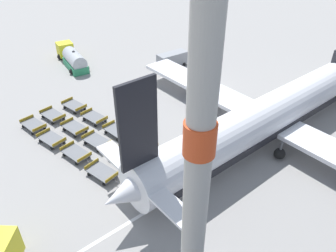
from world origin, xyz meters
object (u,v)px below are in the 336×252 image
at_px(airplane, 277,112).
at_px(baggage_dolly_row_mid_a_col_b, 75,128).
at_px(baggage_dolly_row_near_col_b, 52,139).
at_px(baggage_dolly_row_near_col_d, 102,172).
at_px(baggage_dolly_row_mid_a_col_d, 123,158).
at_px(service_van, 172,59).
at_px(fuel_tanker_primary, 73,58).
at_px(baggage_dolly_row_mid_b_col_d, 142,144).
at_px(baggage_dolly_row_near_col_a, 33,125).
at_px(baggage_dolly_row_mid_a_col_c, 97,141).
at_px(baggage_dolly_row_mid_a_col_a, 53,115).
at_px(baggage_dolly_row_mid_b_col_c, 117,131).
at_px(baggage_dolly_row_near_col_c, 76,153).
at_px(baggage_dolly_row_mid_b_col_a, 74,106).
at_px(baggage_dolly_row_mid_b_col_b, 94,117).

distance_m(airplane, baggage_dolly_row_mid_a_col_b, 22.46).
distance_m(baggage_dolly_row_near_col_b, baggage_dolly_row_near_col_d, 8.25).
xyz_separation_m(airplane, baggage_dolly_row_mid_a_col_d, (-6.49, -15.68, -2.35)).
bearing_deg(service_van, airplane, -8.69).
distance_m(service_van, baggage_dolly_row_mid_a_col_b, 21.49).
xyz_separation_m(fuel_tanker_primary, baggage_dolly_row_mid_b_col_d, (24.56, -4.13, -0.77)).
xyz_separation_m(baggage_dolly_row_near_col_a, baggage_dolly_row_mid_a_col_c, (7.39, 4.06, 0.00)).
relative_size(baggage_dolly_row_mid_a_col_a, baggage_dolly_row_mid_b_col_c, 1.00).
xyz_separation_m(baggage_dolly_row_near_col_c, baggage_dolly_row_mid_a_col_d, (3.66, 3.31, 0.00)).
xyz_separation_m(service_van, baggage_dolly_row_mid_a_col_a, (2.89, -21.11, -0.72)).
bearing_deg(baggage_dolly_row_mid_a_col_a, fuel_tanker_primary, 145.36).
bearing_deg(baggage_dolly_row_mid_a_col_b, baggage_dolly_row_mid_b_col_d, 28.81).
distance_m(baggage_dolly_row_near_col_d, baggage_dolly_row_mid_a_col_b, 8.64).
bearing_deg(baggage_dolly_row_mid_b_col_c, baggage_dolly_row_mid_a_col_b, -136.77).
relative_size(baggage_dolly_row_mid_a_col_b, baggage_dolly_row_mid_b_col_a, 1.00).
distance_m(fuel_tanker_primary, baggage_dolly_row_mid_a_col_d, 26.09).
relative_size(baggage_dolly_row_near_col_a, baggage_dolly_row_mid_b_col_d, 1.00).
xyz_separation_m(baggage_dolly_row_mid_b_col_b, baggage_dolly_row_mid_b_col_c, (4.08, 0.56, 0.00)).
relative_size(baggage_dolly_row_mid_a_col_a, baggage_dolly_row_mid_b_col_d, 1.00).
xyz_separation_m(baggage_dolly_row_near_col_c, baggage_dolly_row_mid_a_col_c, (-0.47, 2.65, 0.00)).
distance_m(baggage_dolly_row_near_col_c, baggage_dolly_row_near_col_d, 4.24).
bearing_deg(baggage_dolly_row_mid_a_col_d, baggage_dolly_row_mid_a_col_c, -170.98).
bearing_deg(baggage_dolly_row_mid_a_col_b, baggage_dolly_row_near_col_c, -24.54).
bearing_deg(baggage_dolly_row_mid_b_col_a, baggage_dolly_row_mid_b_col_d, 8.93).
relative_size(airplane, baggage_dolly_row_near_col_c, 11.40).
distance_m(baggage_dolly_row_near_col_b, baggage_dolly_row_near_col_c, 4.01).
relative_size(baggage_dolly_row_near_col_a, baggage_dolly_row_near_col_d, 1.00).
bearing_deg(baggage_dolly_row_near_col_a, baggage_dolly_row_near_col_b, 7.06).
bearing_deg(service_van, baggage_dolly_row_mid_a_col_b, -70.95).
relative_size(fuel_tanker_primary, baggage_dolly_row_mid_b_col_c, 2.59).
bearing_deg(fuel_tanker_primary, baggage_dolly_row_near_col_b, -32.24).
xyz_separation_m(fuel_tanker_primary, baggage_dolly_row_mid_b_col_b, (16.64, -5.42, -0.77)).
height_order(service_van, baggage_dolly_row_mid_b_col_d, service_van).
bearing_deg(fuel_tanker_primary, baggage_dolly_row_near_col_d, -20.46).
bearing_deg(baggage_dolly_row_near_col_c, baggage_dolly_row_near_col_b, -166.81).
relative_size(baggage_dolly_row_near_col_b, baggage_dolly_row_mid_a_col_c, 1.00).
distance_m(baggage_dolly_row_mid_b_col_a, baggage_dolly_row_mid_b_col_c, 8.22).
relative_size(baggage_dolly_row_near_col_d, baggage_dolly_row_mid_b_col_b, 1.00).
relative_size(service_van, baggage_dolly_row_mid_a_col_a, 1.33).
height_order(airplane, baggage_dolly_row_mid_a_col_c, airplane).
relative_size(airplane, baggage_dolly_row_mid_b_col_d, 11.40).
relative_size(baggage_dolly_row_mid_a_col_b, baggage_dolly_row_mid_a_col_c, 1.00).
bearing_deg(baggage_dolly_row_mid_a_col_b, baggage_dolly_row_near_col_d, -9.22).
relative_size(baggage_dolly_row_mid_a_col_c, baggage_dolly_row_mid_b_col_d, 1.00).
xyz_separation_m(baggage_dolly_row_mid_b_col_a, baggage_dolly_row_mid_b_col_d, (11.98, 1.88, 0.00)).
height_order(baggage_dolly_row_mid_a_col_c, baggage_dolly_row_mid_b_col_b, same).
xyz_separation_m(baggage_dolly_row_mid_a_col_b, baggage_dolly_row_mid_a_col_d, (7.99, 1.33, 0.00)).
relative_size(baggage_dolly_row_mid_a_col_b, baggage_dolly_row_mid_b_col_c, 1.00).
bearing_deg(baggage_dolly_row_near_col_a, baggage_dolly_row_mid_a_col_a, 103.12).
bearing_deg(airplane, baggage_dolly_row_mid_a_col_a, -136.21).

